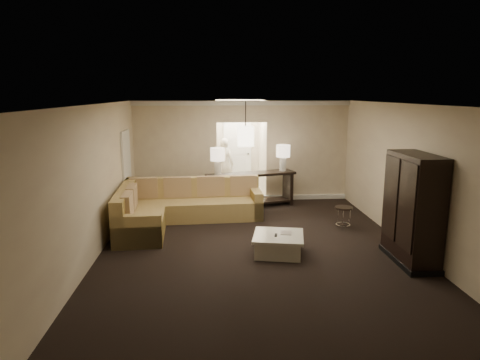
{
  "coord_description": "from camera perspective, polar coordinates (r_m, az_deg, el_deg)",
  "views": [
    {
      "loc": [
        -0.86,
        -7.88,
        3.0
      ],
      "look_at": [
        -0.24,
        1.2,
        1.15
      ],
      "focal_mm": 32.0,
      "sensor_mm": 36.0,
      "label": 1
    }
  ],
  "objects": [
    {
      "name": "ceiling",
      "position": [
        7.93,
        2.36,
        10.06
      ],
      "size": [
        6.0,
        8.0,
        0.02
      ],
      "primitive_type": "cube",
      "color": "silver",
      "rests_on": "wall_back"
    },
    {
      "name": "side_door",
      "position": [
        11.06,
        -14.84,
        0.97
      ],
      "size": [
        0.05,
        0.9,
        2.1
      ],
      "primitive_type": "cube",
      "color": "white",
      "rests_on": "ground"
    },
    {
      "name": "drink_table",
      "position": [
        9.91,
        13.64,
        -4.3
      ],
      "size": [
        0.4,
        0.4,
        0.5
      ],
      "rotation": [
        0.0,
        0.0,
        0.12
      ],
      "color": "black",
      "rests_on": "ground"
    },
    {
      "name": "baseboard",
      "position": [
        12.22,
        0.25,
        -2.41
      ],
      "size": [
        6.0,
        0.1,
        0.12
      ],
      "primitive_type": "cube",
      "color": "silver",
      "rests_on": "ground"
    },
    {
      "name": "foyer",
      "position": [
        13.36,
        -0.18,
        4.2
      ],
      "size": [
        1.44,
        2.02,
        2.8
      ],
      "color": "silver",
      "rests_on": "ground"
    },
    {
      "name": "table_lamp_right",
      "position": [
        11.62,
        5.78,
        3.52
      ],
      "size": [
        0.37,
        0.37,
        0.71
      ],
      "color": "silver",
      "rests_on": "console_table"
    },
    {
      "name": "wall_left",
      "position": [
        8.32,
        -18.72,
        -0.19
      ],
      "size": [
        0.04,
        8.0,
        2.8
      ],
      "primitive_type": "cube",
      "color": "beige",
      "rests_on": "ground"
    },
    {
      "name": "wall_front",
      "position": [
        4.28,
        8.12,
        -10.53
      ],
      "size": [
        6.0,
        0.04,
        2.8
      ],
      "primitive_type": "cube",
      "color": "beige",
      "rests_on": "ground"
    },
    {
      "name": "armoire",
      "position": [
        8.19,
        22.0,
        -3.89
      ],
      "size": [
        0.59,
        1.37,
        1.97
      ],
      "color": "black",
      "rests_on": "ground"
    },
    {
      "name": "coffee_table",
      "position": [
        8.24,
        5.13,
        -8.47
      ],
      "size": [
        1.09,
        1.09,
        0.39
      ],
      "rotation": [
        0.0,
        0.0,
        -0.19
      ],
      "color": "beige",
      "rests_on": "ground"
    },
    {
      "name": "sectional_sofa",
      "position": [
        10.08,
        -8.4,
        -3.61
      ],
      "size": [
        3.32,
        2.68,
        0.98
      ],
      "rotation": [
        0.0,
        0.0,
        0.06
      ],
      "color": "brown",
      "rests_on": "ground"
    },
    {
      "name": "crown_molding",
      "position": [
        11.87,
        0.26,
        10.21
      ],
      "size": [
        6.0,
        0.1,
        0.12
      ],
      "primitive_type": "cube",
      "color": "silver",
      "rests_on": "wall_back"
    },
    {
      "name": "console_table",
      "position": [
        11.4,
        1.5,
        -0.9
      ],
      "size": [
        2.45,
        1.19,
        0.93
      ],
      "rotation": [
        0.0,
        0.0,
        0.28
      ],
      "color": "black",
      "rests_on": "ground"
    },
    {
      "name": "pendant_light",
      "position": [
        10.67,
        0.74,
        5.88
      ],
      "size": [
        0.38,
        0.38,
        1.09
      ],
      "color": "black",
      "rests_on": "ceiling"
    },
    {
      "name": "table_lamp_left",
      "position": [
        10.94,
        -3.0,
        3.07
      ],
      "size": [
        0.37,
        0.37,
        0.71
      ],
      "color": "silver",
      "rests_on": "console_table"
    },
    {
      "name": "person",
      "position": [
        13.37,
        -2.1,
        2.51
      ],
      "size": [
        0.77,
        0.65,
        1.82
      ],
      "primitive_type": "imported",
      "rotation": [
        0.0,
        0.0,
        2.76
      ],
      "color": "beige",
      "rests_on": "ground"
    },
    {
      "name": "wall_right",
      "position": [
        8.92,
        21.82,
        0.35
      ],
      "size": [
        0.04,
        8.0,
        2.8
      ],
      "primitive_type": "cube",
      "color": "beige",
      "rests_on": "ground"
    },
    {
      "name": "wall_back",
      "position": [
        12.02,
        0.23,
        3.86
      ],
      "size": [
        6.0,
        0.04,
        2.8
      ],
      "primitive_type": "cube",
      "color": "beige",
      "rests_on": "ground"
    },
    {
      "name": "ground",
      "position": [
        8.48,
        2.21,
        -9.22
      ],
      "size": [
        8.0,
        8.0,
        0.0
      ],
      "primitive_type": "plane",
      "color": "black",
      "rests_on": "ground"
    }
  ]
}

